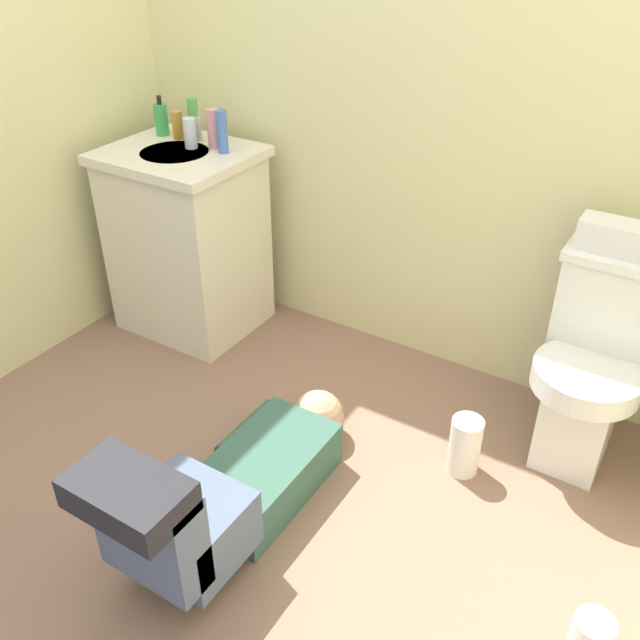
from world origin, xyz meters
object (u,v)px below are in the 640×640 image
bottle_amber (178,125)px  soap_dispenser (161,119)px  vanity_cabinet (188,239)px  faucet (199,129)px  bottle_clear (190,133)px  toilet_paper_roll (592,633)px  person_plumber (228,487)px  bottle_green (194,119)px  bottle_blue (222,132)px  bottle_pink (213,129)px  tissue_box (615,237)px  toilet (593,366)px  paper_towel_roll (465,446)px

bottle_amber → soap_dispenser: bearing=176.0°
vanity_cabinet → soap_dispenser: bearing=147.6°
faucet → bottle_clear: 0.09m
soap_dispenser → bottle_amber: soap_dispenser is taller
toilet_paper_roll → person_plumber: bearing=-169.8°
person_plumber → bottle_amber: bearing=134.9°
vanity_cabinet → soap_dispenser: 0.52m
faucet → bottle_green: size_ratio=0.58×
bottle_amber → bottle_clear: bottle_clear is taller
bottle_green → soap_dispenser: bearing=-171.0°
bottle_amber → bottle_blue: bearing=-7.5°
person_plumber → bottle_blue: bottle_blue is taller
bottle_green → bottle_pink: 0.15m
vanity_cabinet → bottle_green: size_ratio=4.72×
person_plumber → tissue_box: bearing=53.1°
bottle_green → toilet_paper_roll: bottle_green is taller
toilet → faucet: bearing=177.5°
person_plumber → bottle_green: (-0.93, 1.03, 0.73)m
bottle_clear → paper_towel_roll: bearing=-12.4°
bottle_pink → paper_towel_roll: size_ratio=0.72×
tissue_box → bottle_pink: bottle_pink is taller
person_plumber → tissue_box: 1.44m
person_plumber → bottle_clear: size_ratio=8.73×
bottle_clear → paper_towel_roll: 1.63m
person_plumber → toilet_paper_roll: 1.10m
vanity_cabinet → bottle_pink: 0.50m
bottle_clear → bottle_green: bearing=122.1°
tissue_box → toilet_paper_roll: (0.29, -0.85, -0.75)m
toilet → bottle_green: (-1.76, 0.08, 0.54)m
bottle_clear → toilet_paper_roll: size_ratio=1.11×
toilet → tissue_box: bearing=116.4°
tissue_box → bottle_amber: 1.78m
bottle_pink → bottle_green: bearing=163.5°
bottle_amber → paper_towel_roll: (1.52, -0.37, -0.77)m
faucet → person_plumber: (0.90, -1.03, -0.69)m
person_plumber → toilet: bearing=49.0°
bottle_green → bottle_amber: bearing=-153.2°
faucet → soap_dispenser: 0.19m
tissue_box → bottle_clear: bottle_clear is taller
toilet → person_plumber: size_ratio=0.70×
toilet → tissue_box: tissue_box is taller
bottle_blue → toilet_paper_roll: bottle_blue is taller
bottle_pink → bottle_amber: bearing=177.4°
bottle_blue → faucet: bearing=160.7°
toilet → faucet: faucet is taller
bottle_amber → bottle_blue: (0.27, -0.04, 0.03)m
soap_dispenser → paper_towel_roll: soap_dispenser is taller
paper_towel_roll → bottle_green: bearing=164.7°
bottle_green → bottle_blue: (0.21, -0.07, -0.00)m
soap_dispenser → bottle_amber: 0.10m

